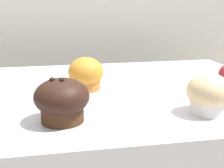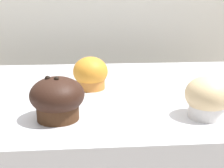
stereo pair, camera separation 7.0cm
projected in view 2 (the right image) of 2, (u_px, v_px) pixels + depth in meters
name	position (u px, v px, depth m)	size (l,w,h in m)	color
wall_back	(90.00, 48.00, 1.38)	(3.20, 0.10, 1.80)	beige
muffin_back_left	(90.00, 74.00, 0.81)	(0.09, 0.09, 0.09)	#C97A33
muffin_back_right	(57.00, 99.00, 0.61)	(0.11, 0.11, 0.09)	#452916
muffin_front_right	(208.00, 98.00, 0.62)	(0.09, 0.09, 0.09)	white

